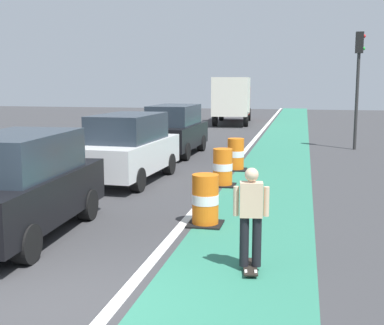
{
  "coord_description": "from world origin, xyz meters",
  "views": [
    {
      "loc": [
        3.36,
        -6.38,
        3.05
      ],
      "look_at": [
        0.77,
        5.79,
        1.1
      ],
      "focal_mm": 49.29,
      "sensor_mm": 36.0,
      "label": 1
    }
  ],
  "objects": [
    {
      "name": "skateboarder_on_lane",
      "position": [
        2.58,
        1.79,
        0.91
      ],
      "size": [
        0.57,
        0.82,
        1.69
      ],
      "color": "black",
      "rests_on": "ground"
    },
    {
      "name": "lane_divider_stripe",
      "position": [
        0.9,
        12.0,
        0.01
      ],
      "size": [
        0.2,
        80.0,
        0.01
      ],
      "primitive_type": "cube",
      "color": "silver",
      "rests_on": "ground"
    },
    {
      "name": "traffic_barrel_front",
      "position": [
        1.37,
        4.32,
        0.53
      ],
      "size": [
        0.73,
        0.73,
        1.09
      ],
      "color": "orange",
      "rests_on": "ground"
    },
    {
      "name": "parked_suv_second",
      "position": [
        -1.81,
        8.68,
        1.04
      ],
      "size": [
        2.11,
        4.69,
        2.04
      ],
      "color": "silver",
      "rests_on": "ground"
    },
    {
      "name": "parked_suv_third",
      "position": [
        -1.83,
        14.54,
        1.04
      ],
      "size": [
        2.02,
        4.65,
        2.04
      ],
      "color": "black",
      "rests_on": "ground"
    },
    {
      "name": "bike_lane_strip",
      "position": [
        2.4,
        12.0,
        0.0
      ],
      "size": [
        2.5,
        80.0,
        0.01
      ],
      "primitive_type": "cube",
      "color": "#2D755B",
      "rests_on": "ground"
    },
    {
      "name": "parked_suv_nearest",
      "position": [
        -2.01,
        2.73,
        1.04
      ],
      "size": [
        2.07,
        4.68,
        2.04
      ],
      "color": "black",
      "rests_on": "ground"
    },
    {
      "name": "traffic_barrel_back",
      "position": [
        1.12,
        11.32,
        0.53
      ],
      "size": [
        0.73,
        0.73,
        1.09
      ],
      "color": "orange",
      "rests_on": "ground"
    },
    {
      "name": "delivery_truck_down_block",
      "position": [
        -1.57,
        30.57,
        1.85
      ],
      "size": [
        2.8,
        7.74,
        3.23
      ],
      "color": "silver",
      "rests_on": "ground"
    },
    {
      "name": "ground_plane",
      "position": [
        0.0,
        0.0,
        0.0
      ],
      "size": [
        100.0,
        100.0,
        0.0
      ],
      "primitive_type": "plane",
      "color": "#38383A"
    },
    {
      "name": "traffic_barrel_mid",
      "position": [
        1.1,
        8.55,
        0.53
      ],
      "size": [
        0.73,
        0.73,
        1.09
      ],
      "color": "orange",
      "rests_on": "ground"
    },
    {
      "name": "traffic_light_corner",
      "position": [
        5.61,
        17.81,
        3.5
      ],
      "size": [
        0.41,
        0.32,
        5.1
      ],
      "color": "#2D2D2D",
      "rests_on": "ground"
    }
  ]
}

